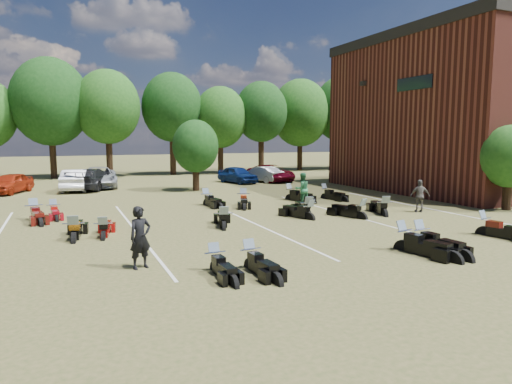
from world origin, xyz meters
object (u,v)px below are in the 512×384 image
car_0 (10,183)px  car_4 (238,175)px  motorcycle_7 (104,239)px  person_grey (420,196)px  person_black (140,238)px  person_green (302,189)px  motorcycle_3 (403,251)px  motorcycle_14 (34,220)px

car_0 → car_4: car_4 is taller
car_4 → motorcycle_7: bearing=-139.4°
car_0 → person_grey: size_ratio=2.44×
motorcycle_7 → person_grey: bearing=-168.7°
car_0 → person_black: bearing=-52.8°
car_0 → person_green: (15.30, -12.28, 0.22)m
person_grey → motorcycle_3: size_ratio=0.66×
person_black → motorcycle_3: 8.53m
person_grey → motorcycle_14: size_ratio=0.67×
car_0 → motorcycle_3: size_ratio=1.61×
person_black → motorcycle_7: (-0.67, 4.34, -0.90)m
car_4 → motorcycle_14: 18.58m
person_green → person_grey: 6.10m
motorcycle_3 → motorcycle_14: motorcycle_3 is taller
person_green → motorcycle_14: person_green is taller
car_4 → person_grey: size_ratio=2.46×
person_black → motorcycle_7: bearing=80.3°
car_4 → person_black: person_black is taller
person_grey → motorcycle_3: bearing=71.1°
motorcycle_14 → person_black: bearing=-82.2°
motorcycle_3 → car_0: bearing=108.8°
person_green → motorcycle_3: bearing=80.3°
car_0 → person_grey: (19.62, -16.59, 0.14)m
person_green → person_grey: size_ratio=1.11×
person_black → motorcycle_7: person_black is taller
person_green → person_grey: bearing=135.1°
person_green → car_4: bearing=-94.6°
person_grey → car_0: bearing=-13.0°
person_green → motorcycle_14: (-13.35, 0.94, -0.90)m
person_grey → car_4: bearing=-51.8°
car_4 → car_0: bearing=166.6°
person_green → person_black: bearing=41.1°
person_black → motorcycle_3: size_ratio=0.73×
car_0 → person_green: 19.62m
person_green → motorcycle_3: size_ratio=0.73×
car_4 → person_black: 24.21m
car_4 → motorcycle_3: size_ratio=1.62×
motorcycle_14 → motorcycle_3: bearing=-54.3°
car_4 → motorcycle_3: bearing=-111.8°
motorcycle_3 → motorcycle_14: (-11.60, 11.09, 0.00)m
person_green → motorcycle_3: (-1.75, -10.14, -0.90)m
car_4 → person_black: size_ratio=2.22×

